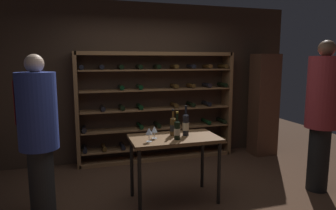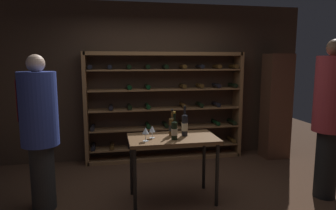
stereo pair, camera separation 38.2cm
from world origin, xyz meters
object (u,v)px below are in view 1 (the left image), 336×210
Objects in this scene: person_host_in_suit at (38,129)px; display_cabinet at (264,105)px; wine_glass_stemmed_center at (149,132)px; wine_glass_stemmed_right at (154,130)px; wine_rack at (158,107)px; tasting_table at (174,144)px; person_guest_plum_blouse at (322,109)px; wine_bottle_amber_reserve at (173,126)px; wine_bottle_gold_foil at (186,124)px; wine_bottle_red_label at (177,130)px.

person_host_in_suit is 3.94m from display_cabinet.
person_host_in_suit reaches higher than wine_glass_stemmed_center.
wine_glass_stemmed_right is at bearing -90.03° from person_host_in_suit.
display_cabinet reaches higher than person_host_in_suit.
wine_rack is 1.64m from tasting_table.
wine_rack is 1.38× the size of person_guest_plum_blouse.
wine_rack is 1.68m from wine_glass_stemmed_right.
wine_rack is 8.34× the size of wine_bottle_amber_reserve.
person_guest_plum_blouse is 5.31× the size of wine_bottle_gold_foil.
tasting_table is (-0.22, -1.61, -0.22)m from wine_rack.
wine_glass_stemmed_right is at bearing -162.40° from wine_bottle_amber_reserve.
wine_bottle_amber_reserve is (-0.15, 0.06, -0.02)m from wine_bottle_gold_foil.
person_host_in_suit is 3.54m from person_guest_plum_blouse.
person_guest_plum_blouse is (3.51, -0.37, 0.11)m from person_host_in_suit.
display_cabinet is 12.40× the size of wine_glass_stemmed_right.
wine_bottle_red_label is at bearing -93.85° from person_host_in_suit.
person_guest_plum_blouse reaches higher than wine_rack.
wine_bottle_gold_foil is 0.42m from wine_glass_stemmed_right.
wine_glass_stemmed_right is at bearing 154.19° from wine_bottle_red_label.
wine_bottle_amber_reserve is at bearing 17.60° from wine_glass_stemmed_right.
wine_bottle_gold_foil is 1.12× the size of wine_bottle_red_label.
wine_bottle_gold_foil is (-1.80, 0.31, -0.16)m from person_guest_plum_blouse.
wine_bottle_amber_reserve is at bearing -150.22° from display_cabinet.
tasting_table is 3.20× the size of wine_bottle_red_label.
tasting_table is at bearing 87.74° from wine_bottle_red_label.
display_cabinet is 5.51× the size of wine_bottle_red_label.
person_guest_plum_blouse is at bearing -7.26° from wine_glass_stemmed_right.
tasting_table is 0.33m from wine_glass_stemmed_right.
tasting_table is 0.60× the size of person_host_in_suit.
person_host_in_suit is at bearing 179.92° from wine_bottle_amber_reserve.
wine_bottle_red_label reaches higher than wine_glass_stemmed_center.
person_host_in_suit is 12.09× the size of wine_glass_stemmed_right.
display_cabinet is (2.18, 1.33, 0.21)m from tasting_table.
wine_rack is 1.54m from wine_bottle_amber_reserve.
wine_bottle_amber_reserve is at bearing 83.33° from tasting_table.
wine_glass_stemmed_right reaches higher than tasting_table.
wine_bottle_gold_foil is 0.22m from wine_bottle_red_label.
person_guest_plum_blouse reaches higher than wine_bottle_gold_foil.
wine_bottle_amber_reserve is at bearing 158.73° from wine_bottle_gold_foil.
display_cabinet is at bearing 29.78° from wine_bottle_amber_reserve.
wine_bottle_red_label is (-0.16, -0.15, -0.02)m from wine_bottle_gold_foil.
wine_glass_stemmed_right is (-0.25, 0.12, -0.01)m from wine_bottle_red_label.
wine_bottle_red_label is at bearing 91.47° from person_guest_plum_blouse.
wine_rack is at bearing 82.53° from wine_bottle_red_label.
wine_bottle_amber_reserve is at bearing 85.54° from person_guest_plum_blouse.
display_cabinet reaches higher than wine_glass_stemmed_right.
wine_rack reaches higher than wine_bottle_red_label.
wine_glass_stemmed_right is (-0.25, -0.00, 0.20)m from tasting_table.
wine_bottle_gold_foil is 0.16m from wine_bottle_amber_reserve.
display_cabinet is at bearing 31.29° from tasting_table.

